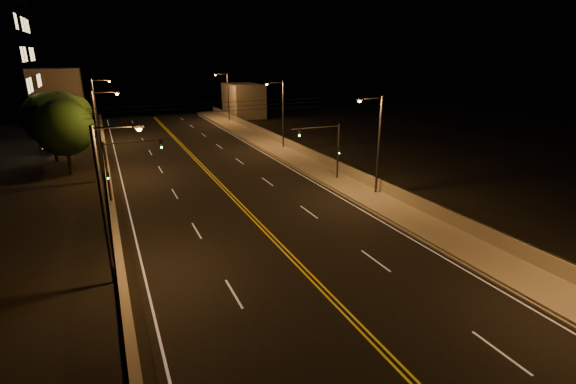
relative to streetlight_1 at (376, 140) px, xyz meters
name	(u,v)px	position (x,y,z in m)	size (l,w,h in m)	color
road	(254,219)	(-11.51, -0.78, -5.05)	(18.00, 120.00, 0.02)	black
sidewalk	(371,198)	(-0.71, -0.78, -4.91)	(3.60, 120.00, 0.30)	gray
curb	(353,202)	(-2.58, -0.78, -4.98)	(0.14, 120.00, 0.15)	gray
parapet_wall	(387,188)	(0.94, -0.78, -4.26)	(0.30, 120.00, 1.00)	gray
jersey_barrier	(116,235)	(-21.29, -0.78, -4.60)	(0.45, 120.00, 0.91)	gray
distant_building_right	(243,100)	(4.99, 51.18, -1.88)	(6.00, 10.00, 6.35)	gray
distant_building_left	(58,97)	(-27.51, 55.21, -0.24)	(8.00, 8.00, 9.64)	gray
parapet_rail	(388,183)	(0.94, -0.78, -3.73)	(0.06, 0.06, 120.00)	black
lane_markings	(254,219)	(-11.51, -0.85, -5.03)	(17.32, 116.00, 0.00)	silver
streetlight_1	(376,140)	(0.00, 0.00, 0.00)	(2.55, 0.28, 8.71)	#2D2D33
streetlight_2	(281,111)	(0.00, 20.64, 0.00)	(2.55, 0.28, 8.71)	#2D2D33
streetlight_3	(227,94)	(0.00, 45.46, 0.00)	(2.55, 0.28, 8.71)	#2D2D33
streetlight_4	(108,195)	(-21.42, -6.41, 0.00)	(2.55, 0.28, 8.71)	#2D2D33
streetlight_5	(100,130)	(-21.42, 14.82, 0.00)	(2.55, 0.28, 8.71)	#2D2D33
streetlight_6	(98,107)	(-21.42, 34.71, 0.00)	(2.55, 0.28, 8.71)	#2D2D33
traffic_signal_right	(329,146)	(-1.56, 5.36, -1.43)	(5.11, 0.31, 5.67)	#2D2D33
traffic_signal_left	(121,166)	(-20.26, 5.36, -1.43)	(5.11, 0.31, 5.67)	#2D2D33
overhead_wires	(216,107)	(-11.51, 8.72, 2.34)	(22.00, 0.03, 0.83)	black
tree_0	(64,128)	(-24.73, 18.55, -0.16)	(5.74, 5.74, 7.78)	black
tree_1	(50,119)	(-26.55, 25.64, -0.08)	(5.83, 5.83, 7.90)	black
tree_2	(62,113)	(-25.76, 33.13, -0.38)	(5.48, 5.48, 7.42)	black
tree_3	(73,112)	(-24.64, 37.76, -0.89)	(4.88, 4.88, 6.61)	black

